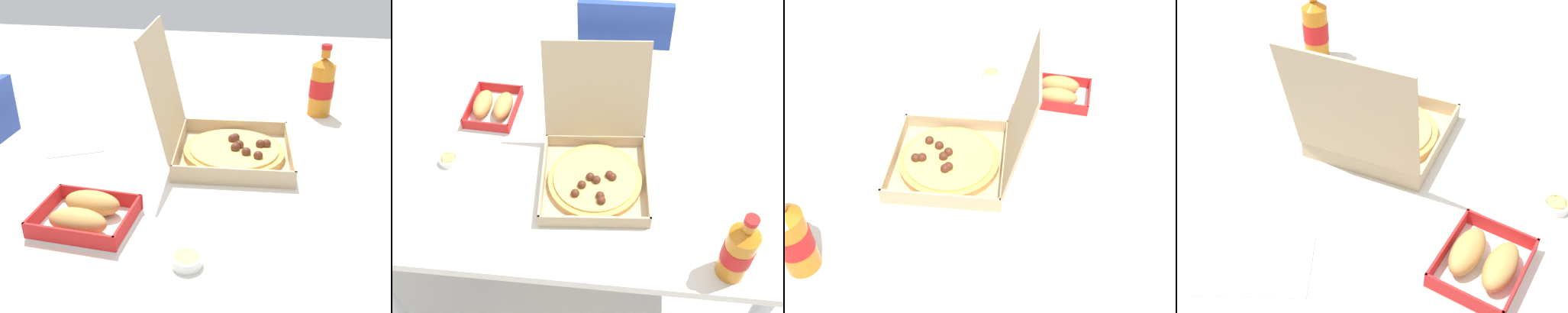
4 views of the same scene
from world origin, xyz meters
TOP-DOWN VIEW (x-y plane):
  - ground_plane at (0.00, 0.00)m, footprint 10.00×10.00m
  - dining_table at (0.00, 0.00)m, footprint 1.25×0.95m
  - pizza_box_open at (0.07, -0.14)m, footprint 0.32×0.38m
  - bread_side_box at (-0.27, 0.09)m, footprint 0.16×0.20m
  - cola_bottle at (0.43, -0.41)m, footprint 0.07×0.07m
  - paper_menu at (0.11, 0.29)m, footprint 0.26×0.23m
  - napkin_pile at (-0.50, -0.36)m, footprint 0.14×0.14m
  - dipping_sauce_cup at (-0.36, -0.13)m, footprint 0.06×0.06m

SIDE VIEW (x-z plane):
  - ground_plane at x=0.00m, z-range 0.00..0.00m
  - dining_table at x=0.00m, z-range 0.28..1.00m
  - paper_menu at x=0.11m, z-range 0.71..0.72m
  - napkin_pile at x=-0.50m, z-range 0.71..0.73m
  - dipping_sauce_cup at x=-0.36m, z-range 0.72..0.74m
  - bread_side_box at x=-0.27m, z-range 0.71..0.77m
  - pizza_box_open at x=0.07m, z-range 0.59..0.93m
  - cola_bottle at x=0.43m, z-range 0.70..0.92m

